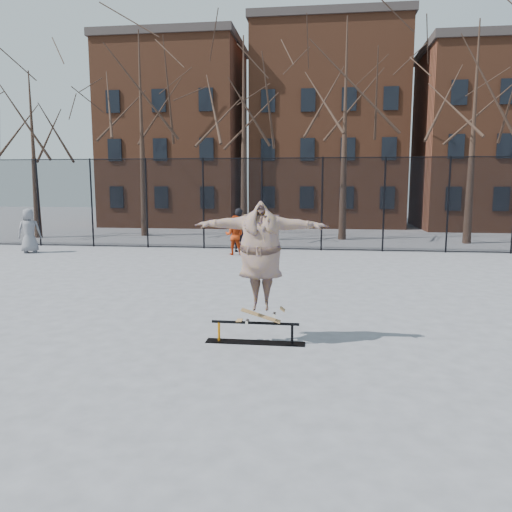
# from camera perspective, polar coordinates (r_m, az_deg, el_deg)

# --- Properties ---
(ground) EXTENTS (100.00, 100.00, 0.00)m
(ground) POSITION_cam_1_polar(r_m,az_deg,el_deg) (9.17, -0.26, -9.99)
(ground) COLOR slate
(skate_rail) EXTENTS (1.81, 0.28, 0.40)m
(skate_rail) POSITION_cam_1_polar(r_m,az_deg,el_deg) (9.17, -0.09, -8.96)
(skate_rail) COLOR black
(skate_rail) RESTS_ON ground
(skateboard) EXTENTS (0.80, 0.19, 0.10)m
(skateboard) POSITION_cam_1_polar(r_m,az_deg,el_deg) (9.08, 0.55, -7.24)
(skateboard) COLOR #A16E40
(skateboard) RESTS_ON skate_rail
(skater) EXTENTS (2.43, 0.77, 1.95)m
(skater) POSITION_cam_1_polar(r_m,az_deg,el_deg) (8.86, 0.56, -0.85)
(skater) COLOR #463687
(skater) RESTS_ON skateboard
(bystander_grey) EXTENTS (1.06, 0.88, 1.85)m
(bystander_grey) POSITION_cam_1_polar(r_m,az_deg,el_deg) (22.87, -24.50, 2.64)
(bystander_grey) COLOR slate
(bystander_grey) RESTS_ON ground
(bystander_black) EXTENTS (0.80, 0.68, 1.86)m
(bystander_black) POSITION_cam_1_polar(r_m,az_deg,el_deg) (21.00, -1.94, 2.96)
(bystander_black) COLOR black
(bystander_black) RESTS_ON ground
(bystander_red) EXTENTS (0.79, 0.62, 1.60)m
(bystander_red) POSITION_cam_1_polar(r_m,az_deg,el_deg) (20.29, -2.46, 2.40)
(bystander_red) COLOR #B3330F
(bystander_red) RESTS_ON ground
(fence) EXTENTS (34.03, 0.07, 4.00)m
(fence) POSITION_cam_1_polar(r_m,az_deg,el_deg) (21.68, 4.32, 6.08)
(fence) COLOR black
(fence) RESTS_ON ground
(tree_row) EXTENTS (33.66, 7.46, 10.67)m
(tree_row) POSITION_cam_1_polar(r_m,az_deg,el_deg) (26.21, 4.44, 18.10)
(tree_row) COLOR black
(tree_row) RESTS_ON ground
(rowhouses) EXTENTS (29.00, 7.00, 13.00)m
(rowhouses) POSITION_cam_1_polar(r_m,az_deg,el_deg) (34.78, 6.85, 13.48)
(rowhouses) COLOR brown
(rowhouses) RESTS_ON ground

